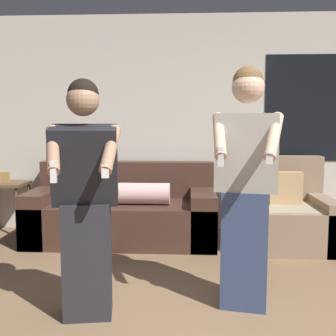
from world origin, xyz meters
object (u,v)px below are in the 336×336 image
armchair (285,216)px  person_right (246,187)px  side_table (5,190)px  couch (124,213)px  person_left (86,201)px

armchair → person_right: (-0.67, -1.55, 0.58)m
armchair → side_table: size_ratio=1.24×
couch → person_right: bearing=-54.5°
side_table → person_left: (1.57, -2.09, 0.30)m
armchair → person_left: person_left is taller
person_left → person_right: (1.12, 0.23, 0.07)m
side_table → person_right: 3.29m
couch → armchair: armchair is taller
armchair → person_right: person_right is taller
couch → armchair: (1.85, -0.09, 0.00)m
couch → person_left: bearing=-88.5°
couch → side_table: bearing=171.7°
couch → side_table: size_ratio=2.70×
couch → side_table: couch is taller
couch → side_table: (-1.52, 0.22, 0.22)m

